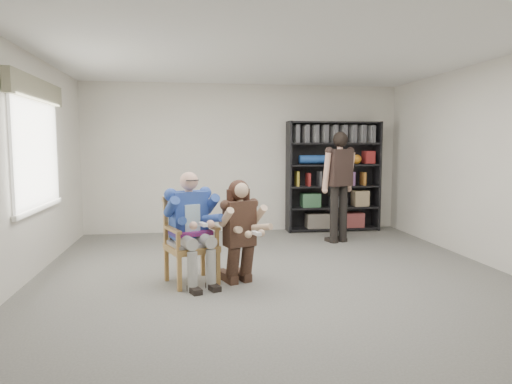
{
  "coord_description": "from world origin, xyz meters",
  "views": [
    {
      "loc": [
        -1.05,
        -5.17,
        1.65
      ],
      "look_at": [
        -0.2,
        0.6,
        1.05
      ],
      "focal_mm": 32.0,
      "sensor_mm": 36.0,
      "label": 1
    }
  ],
  "objects": [
    {
      "name": "room_shell",
      "position": [
        0.0,
        0.0,
        1.4
      ],
      "size": [
        6.0,
        7.0,
        2.8
      ],
      "primitive_type": null,
      "color": "silver",
      "rests_on": "ground"
    },
    {
      "name": "floor",
      "position": [
        0.0,
        0.0,
        0.0
      ],
      "size": [
        6.0,
        7.0,
        0.01
      ],
      "primitive_type": "cube",
      "color": "#605E59",
      "rests_on": "ground"
    },
    {
      "name": "window_left",
      "position": [
        -2.95,
        1.0,
        1.63
      ],
      "size": [
        0.16,
        2.0,
        1.75
      ],
      "primitive_type": null,
      "color": "white",
      "rests_on": "room_shell"
    },
    {
      "name": "armchair",
      "position": [
        -1.03,
        0.23,
        0.52
      ],
      "size": [
        0.77,
        0.76,
        1.04
      ],
      "primitive_type": null,
      "rotation": [
        0.0,
        0.0,
        0.37
      ],
      "color": "olive",
      "rests_on": "floor"
    },
    {
      "name": "seated_man",
      "position": [
        -1.03,
        0.23,
        0.68
      ],
      "size": [
        0.83,
        0.96,
        1.35
      ],
      "primitive_type": null,
      "rotation": [
        0.0,
        0.0,
        0.37
      ],
      "color": "navy",
      "rests_on": "floor"
    },
    {
      "name": "kneeling_woman",
      "position": [
        -0.45,
        0.11,
        0.62
      ],
      "size": [
        0.78,
        0.96,
        1.24
      ],
      "primitive_type": null,
      "rotation": [
        0.0,
        0.0,
        0.37
      ],
      "color": "#331F1B",
      "rests_on": "floor"
    },
    {
      "name": "bookshelf",
      "position": [
        1.7,
        3.28,
        1.05
      ],
      "size": [
        1.8,
        0.38,
        2.1
      ],
      "primitive_type": null,
      "color": "black",
      "rests_on": "floor"
    },
    {
      "name": "standing_man",
      "position": [
        1.45,
        2.2,
        0.93
      ],
      "size": [
        0.65,
        0.5,
        1.86
      ],
      "primitive_type": null,
      "rotation": [
        0.0,
        0.0,
        0.36
      ],
      "color": "black",
      "rests_on": "floor"
    }
  ]
}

